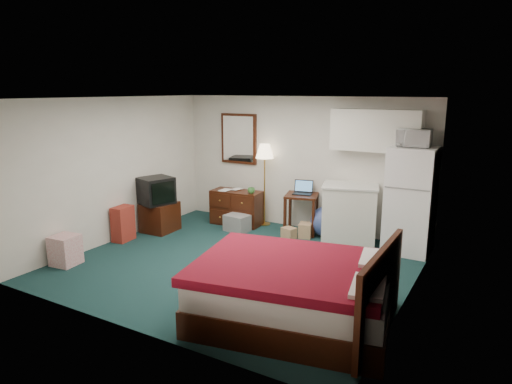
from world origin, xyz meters
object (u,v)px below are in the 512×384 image
Objects in this scene: desk at (301,214)px; tv_stand at (160,217)px; kitchen_counter at (349,214)px; fridge at (411,200)px; bed at (294,293)px; floor_lamp at (265,185)px; suitcase at (123,224)px; dresser at (237,207)px.

desk reaches higher than tv_stand.
fridge is (1.02, -0.03, 0.38)m from kitchen_counter.
desk is 0.34× the size of bed.
floor_lamp is at bearing 176.95° from fridge.
fridge is at bearing 13.69° from tv_stand.
kitchen_counter is at bearing -4.51° from floor_lamp.
desk is 2.01m from fridge.
desk reaches higher than bed.
kitchen_counter is 3.99m from suitcase.
tv_stand is at bearing -175.58° from kitchen_counter.
kitchen_counter is at bearing -1.16° from dresser.
dresser reaches higher than tv_stand.
fridge reaches higher than desk.
floor_lamp is 2.74m from suitcase.
desk is at bearing 1.56° from dresser.
dresser is 3.96m from bed.
fridge is at bearing -3.49° from floor_lamp.
kitchen_counter is 0.46× the size of bed.
suitcase is (-1.69, -2.10, -0.49)m from floor_lamp.
floor_lamp is at bearing 159.73° from kitchen_counter.
desk is 1.18× the size of suitcase.
floor_lamp reaches higher than kitchen_counter.
bed is 3.99m from suitcase.
bed is 4.10m from tv_stand.
kitchen_counter is 1.66× the size of tv_stand.
bed reaches higher than suitcase.
tv_stand is at bearing -136.70° from dresser.
fridge reaches higher than dresser.
kitchen_counter is (0.93, -0.02, 0.13)m from desk.
dresser is at bearing 166.94° from kitchen_counter.
floor_lamp is 3.88m from bed.
tv_stand is 0.96× the size of suitcase.
fridge is at bearing -17.45° from kitchen_counter.
tv_stand is at bearing -167.67° from desk.
floor_lamp is at bearing 45.82° from suitcase.
desk is 3.34m from bed.
suitcase is (-4.48, -1.93, -0.56)m from fridge.
fridge is 4.50m from tv_stand.
bed is (2.63, -2.96, 0.00)m from dresser.
dresser is at bearing 45.54° from tv_stand.
bed is (1.29, -3.08, -0.02)m from desk.
kitchen_counter is (2.26, 0.11, 0.15)m from dresser.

